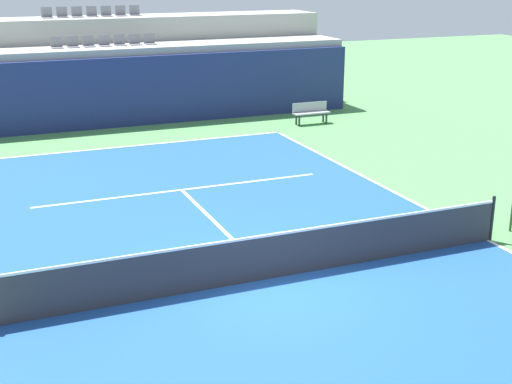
% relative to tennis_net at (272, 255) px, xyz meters
% --- Properties ---
extents(ground_plane, '(80.00, 80.00, 0.00)m').
position_rel_tennis_net_xyz_m(ground_plane, '(0.00, 0.00, -0.51)').
color(ground_plane, '#4C8C4C').
extents(court_surface, '(11.00, 24.00, 0.01)m').
position_rel_tennis_net_xyz_m(court_surface, '(0.00, 0.00, -0.50)').
color(court_surface, '#1E4C99').
rests_on(court_surface, ground_plane).
extents(baseline_far, '(11.00, 0.10, 0.00)m').
position_rel_tennis_net_xyz_m(baseline_far, '(0.00, 11.95, -0.50)').
color(baseline_far, white).
rests_on(baseline_far, court_surface).
extents(sideline_right, '(0.10, 24.00, 0.00)m').
position_rel_tennis_net_xyz_m(sideline_right, '(5.45, 0.00, -0.50)').
color(sideline_right, white).
rests_on(sideline_right, court_surface).
extents(service_line_far, '(8.26, 0.10, 0.00)m').
position_rel_tennis_net_xyz_m(service_line_far, '(0.00, 6.40, -0.50)').
color(service_line_far, white).
rests_on(service_line_far, court_surface).
extents(centre_service_line, '(0.10, 6.40, 0.00)m').
position_rel_tennis_net_xyz_m(centre_service_line, '(0.00, 3.20, -0.50)').
color(centre_service_line, white).
rests_on(centre_service_line, court_surface).
extents(back_wall, '(20.00, 0.30, 2.70)m').
position_rel_tennis_net_xyz_m(back_wall, '(0.00, 15.24, 0.84)').
color(back_wall, navy).
rests_on(back_wall, ground_plane).
extents(stands_tier_lower, '(20.00, 2.40, 2.98)m').
position_rel_tennis_net_xyz_m(stands_tier_lower, '(0.00, 16.59, 0.98)').
color(stands_tier_lower, '#9E9E99').
rests_on(stands_tier_lower, ground_plane).
extents(stands_tier_upper, '(20.00, 2.40, 3.96)m').
position_rel_tennis_net_xyz_m(stands_tier_upper, '(0.00, 18.99, 1.47)').
color(stands_tier_upper, '#9E9E99').
rests_on(stands_tier_upper, ground_plane).
extents(seating_row_lower, '(4.12, 0.44, 0.44)m').
position_rel_tennis_net_xyz_m(seating_row_lower, '(0.00, 16.68, 2.60)').
color(seating_row_lower, slate).
rests_on(seating_row_lower, stands_tier_lower).
extents(seating_row_upper, '(4.12, 0.44, 0.44)m').
position_rel_tennis_net_xyz_m(seating_row_upper, '(0.00, 19.08, 3.57)').
color(seating_row_upper, slate).
rests_on(seating_row_upper, stands_tier_upper).
extents(tennis_net, '(11.08, 0.08, 1.07)m').
position_rel_tennis_net_xyz_m(tennis_net, '(0.00, 0.00, 0.00)').
color(tennis_net, black).
rests_on(tennis_net, court_surface).
extents(player_bench, '(1.50, 0.40, 0.85)m').
position_rel_tennis_net_xyz_m(player_bench, '(7.29, 12.87, -0.00)').
color(player_bench, '#99999E').
rests_on(player_bench, ground_plane).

